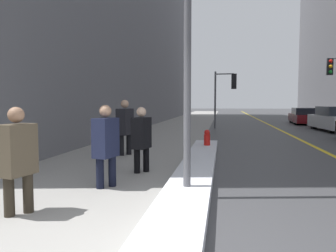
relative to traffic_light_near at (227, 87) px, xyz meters
The scene contains 10 objects.
sidewalk_slab 4.34m from the traffic_light_near, 147.47° to the right, with size 4.00×80.00×0.01m.
road_centre_stripe 4.31m from the traffic_light_near, 32.98° to the right, with size 0.16×80.00×0.00m.
snow_bank_curb 12.97m from the traffic_light_near, 93.59° to the right, with size 0.76×9.14×0.20m.
traffic_light_near is the anchor object (origin of this frame).
pedestrian_trailing 16.30m from the traffic_light_near, 100.76° to the right, with size 0.38×0.54×1.51m.
pedestrian_in_glasses 14.62m from the traffic_light_near, 99.27° to the right, with size 0.39×0.54×1.52m.
pedestrian_nearside 13.24m from the traffic_light_near, 98.81° to the right, with size 0.37×0.52×1.46m.
pedestrian_with_shoulder_bag 11.26m from the traffic_light_near, 106.01° to the right, with size 0.42×0.77×1.64m.
parked_car_maroon 7.77m from the traffic_light_near, 41.64° to the left, with size 1.92×4.24×1.17m.
fire_hydrant 9.81m from the traffic_light_near, 94.37° to the right, with size 0.20×0.20×0.70m.
Camera 1 is at (0.78, -3.05, 1.57)m, focal length 35.00 mm.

